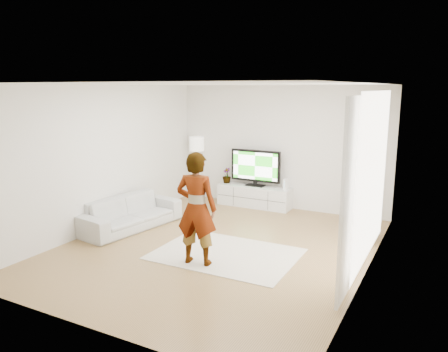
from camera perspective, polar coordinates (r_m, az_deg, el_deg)
The scene contains 17 objects.
floor at distance 7.75m, azimuth -0.88°, elevation -9.26°, with size 6.00×6.00×0.00m, color #9E7747.
ceiling at distance 7.25m, azimuth -0.95°, elevation 11.92°, with size 6.00×6.00×0.00m, color white.
wall_left at distance 8.83m, azimuth -15.30°, elevation 2.31°, with size 0.02×6.00×2.80m, color silver.
wall_right at distance 6.57m, azimuth 18.59°, elevation -0.94°, with size 0.02×6.00×2.80m, color silver.
wall_back at distance 10.07m, azimuth 7.32°, elevation 3.71°, with size 5.00×0.02×2.80m, color silver.
wall_front at distance 5.02m, azimuth -17.64°, elevation -4.61°, with size 5.00×0.02×2.80m, color silver.
window at distance 6.85m, azimuth 18.87°, elevation -0.03°, with size 0.01×2.60×2.50m, color white.
curtain_near at distance 5.64m, azimuth 15.87°, elevation -3.29°, with size 0.04×0.70×2.60m, color white.
curtain_far at distance 8.15m, azimuth 19.74°, elevation 0.95°, with size 0.04×0.70×2.60m, color white.
media_console at distance 10.27m, azimuth 4.02°, elevation -2.64°, with size 1.74×0.49×0.49m.
television at distance 10.14m, azimuth 4.13°, elevation 1.24°, with size 1.21×0.24×0.84m.
game_console at distance 9.91m, azimuth 8.07°, elevation -1.08°, with size 0.07×0.18×0.24m.
potted_plant at distance 10.48m, azimuth 0.35°, elevation 0.07°, with size 0.20×0.20×0.37m, color #3F7238.
rug at distance 7.43m, azimuth 0.24°, elevation -10.14°, with size 2.33×1.68×0.01m, color beige.
player at distance 6.79m, azimuth -3.62°, elevation -4.27°, with size 0.65×0.43×1.79m, color #334772.
sofa at distance 8.86m, azimuth -12.15°, elevation -4.72°, with size 2.13×0.83×0.62m, color #B1B1AC.
floor_lamp at distance 10.70m, azimuth -3.58°, elevation 3.84°, with size 0.35×0.35×1.57m.
Camera 1 is at (3.48, -6.36, 2.74)m, focal length 35.00 mm.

